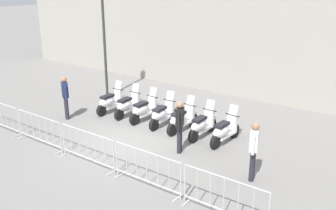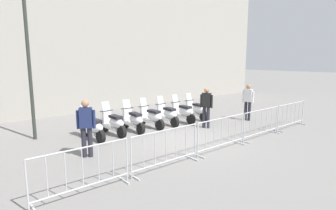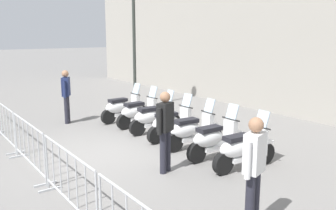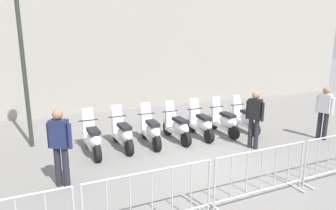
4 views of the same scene
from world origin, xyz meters
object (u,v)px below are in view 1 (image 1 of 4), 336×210
object	(u,v)px
barrier_segment_3	(147,170)
officer_mid_plaza	(254,148)
motorcycle_6	(224,131)
motorcycle_5	(202,125)
barrier_segment_0	(1,116)
motorcycle_1	(128,105)
barrier_segment_2	(87,148)
motorcycle_4	(181,120)
street_lamp	(104,27)
officer_near_row_end	(65,95)
motorcycle_0	(110,102)
barrier_segment_4	(224,198)
officer_by_barriers	(180,124)
barrier_segment_1	(40,130)
motorcycle_3	(162,115)
motorcycle_2	(144,110)

from	to	relation	value
barrier_segment_3	officer_mid_plaza	size ratio (longest dim) A/B	1.28
motorcycle_6	motorcycle_5	bearing A→B (deg)	-178.47
barrier_segment_0	barrier_segment_3	size ratio (longest dim) A/B	1.00
motorcycle_6	barrier_segment_0	bearing A→B (deg)	-151.19
motorcycle_1	motorcycle_5	bearing A→B (deg)	0.20
barrier_segment_0	barrier_segment_2	size ratio (longest dim) A/B	1.00
motorcycle_4	motorcycle_5	distance (m)	0.89
motorcycle_6	street_lamp	xyz separation A→B (m)	(-6.96, 1.25, 2.81)
motorcycle_6	officer_near_row_end	bearing A→B (deg)	-164.37
officer_mid_plaza	officer_near_row_end	bearing A→B (deg)	-179.40
motorcycle_0	barrier_segment_4	size ratio (longest dim) A/B	0.78
street_lamp	officer_by_barriers	xyz separation A→B (m)	(6.14, -2.70, -2.28)
motorcycle_5	barrier_segment_1	distance (m)	5.52
motorcycle_0	barrier_segment_0	bearing A→B (deg)	-115.90
motorcycle_5	officer_by_barriers	distance (m)	1.52
motorcycle_1	motorcycle_4	bearing A→B (deg)	0.76
officer_near_row_end	officer_by_barriers	xyz separation A→B (m)	(5.35, 0.28, 0.00)
motorcycle_1	motorcycle_3	world-z (taller)	same
motorcycle_5	officer_by_barriers	xyz separation A→B (m)	(0.07, -1.43, 0.53)
motorcycle_6	barrier_segment_3	xyz separation A→B (m)	(-0.25, -3.73, 0.07)
motorcycle_5	barrier_segment_0	xyz separation A→B (m)	(-6.27, -3.91, 0.07)
officer_mid_plaza	motorcycle_4	bearing A→B (deg)	155.42
motorcycle_0	motorcycle_1	bearing A→B (deg)	7.32
motorcycle_0	motorcycle_4	world-z (taller)	same
motorcycle_0	officer_by_barriers	distance (m)	4.71
barrier_segment_3	barrier_segment_4	bearing A→B (deg)	1.63
motorcycle_5	barrier_segment_3	xyz separation A→B (m)	(0.63, -3.71, 0.07)
motorcycle_1	officer_by_barriers	xyz separation A→B (m)	(3.61, -1.41, 0.53)
motorcycle_6	barrier_segment_4	distance (m)	4.20
motorcycle_3	barrier_segment_1	distance (m)	4.43
motorcycle_0	officer_near_row_end	size ratio (longest dim) A/B	1.00
motorcycle_1	barrier_segment_1	distance (m)	3.85
motorcycle_3	officer_near_row_end	world-z (taller)	officer_near_row_end
barrier_segment_2	officer_by_barriers	xyz separation A→B (m)	(1.73, 2.35, 0.45)
motorcycle_2	barrier_segment_0	xyz separation A→B (m)	(-3.60, -3.89, 0.07)
barrier_segment_0	barrier_segment_3	world-z (taller)	same
motorcycle_0	officer_near_row_end	xyz separation A→B (m)	(-0.86, -1.58, 0.53)
officer_by_barriers	officer_near_row_end	bearing A→B (deg)	-177.05
motorcycle_0	barrier_segment_3	bearing A→B (deg)	-35.32
motorcycle_5	barrier_segment_0	distance (m)	7.38
street_lamp	motorcycle_4	bearing A→B (deg)	-13.53
street_lamp	officer_by_barriers	size ratio (longest dim) A/B	3.09
barrier_segment_4	street_lamp	distance (m)	10.62
motorcycle_2	barrier_segment_2	size ratio (longest dim) A/B	0.78
motorcycle_2	officer_near_row_end	distance (m)	3.16
motorcycle_6	barrier_segment_0	xyz separation A→B (m)	(-7.15, -3.93, 0.07)
street_lamp	barrier_segment_2	bearing A→B (deg)	-48.85
motorcycle_0	barrier_segment_3	world-z (taller)	motorcycle_0
barrier_segment_4	officer_near_row_end	world-z (taller)	officer_near_row_end
motorcycle_4	barrier_segment_0	distance (m)	6.66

